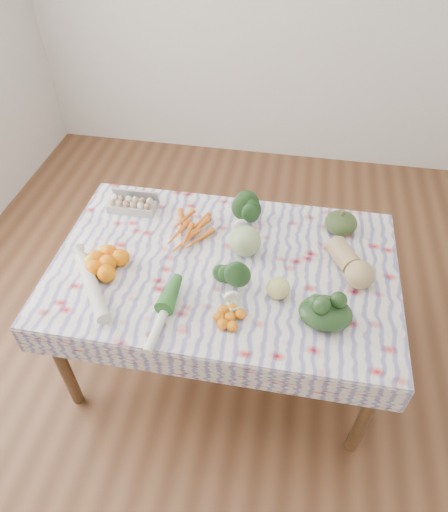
{
  "coord_description": "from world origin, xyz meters",
  "views": [
    {
      "loc": [
        0.27,
        -1.51,
        2.34
      ],
      "look_at": [
        0.0,
        0.0,
        0.82
      ],
      "focal_mm": 32.0,
      "sensor_mm": 36.0,
      "label": 1
    }
  ],
  "objects_px": {
    "butternut_squash": "(351,262)",
    "grapefruit": "(278,288)",
    "kabocha_squash": "(341,223)",
    "cabbage": "(245,241)",
    "dining_table": "(224,276)",
    "egg_carton": "(132,206)"
  },
  "relations": [
    {
      "from": "butternut_squash",
      "to": "grapefruit",
      "type": "bearing_deg",
      "value": -175.9
    },
    {
      "from": "kabocha_squash",
      "to": "cabbage",
      "type": "distance_m",
      "value": 0.53
    },
    {
      "from": "cabbage",
      "to": "grapefruit",
      "type": "xyz_separation_m",
      "value": [
        0.19,
        -0.25,
        -0.02
      ]
    },
    {
      "from": "dining_table",
      "to": "egg_carton",
      "type": "relative_size",
      "value": 6.2
    },
    {
      "from": "cabbage",
      "to": "butternut_squash",
      "type": "bearing_deg",
      "value": -4.88
    },
    {
      "from": "egg_carton",
      "to": "cabbage",
      "type": "bearing_deg",
      "value": -18.87
    },
    {
      "from": "egg_carton",
      "to": "butternut_squash",
      "type": "bearing_deg",
      "value": -13.2
    },
    {
      "from": "dining_table",
      "to": "cabbage",
      "type": "xyz_separation_m",
      "value": [
        0.09,
        0.1,
        0.16
      ]
    },
    {
      "from": "kabocha_squash",
      "to": "cabbage",
      "type": "height_order",
      "value": "cabbage"
    },
    {
      "from": "egg_carton",
      "to": "kabocha_squash",
      "type": "relative_size",
      "value": 1.56
    },
    {
      "from": "egg_carton",
      "to": "butternut_squash",
      "type": "distance_m",
      "value": 1.19
    },
    {
      "from": "dining_table",
      "to": "kabocha_squash",
      "type": "xyz_separation_m",
      "value": [
        0.55,
        0.35,
        0.14
      ]
    },
    {
      "from": "kabocha_squash",
      "to": "grapefruit",
      "type": "distance_m",
      "value": 0.57
    },
    {
      "from": "dining_table",
      "to": "kabocha_squash",
      "type": "distance_m",
      "value": 0.66
    },
    {
      "from": "egg_carton",
      "to": "kabocha_squash",
      "type": "bearing_deg",
      "value": 1.11
    },
    {
      "from": "kabocha_squash",
      "to": "butternut_squash",
      "type": "bearing_deg",
      "value": -81.38
    },
    {
      "from": "egg_carton",
      "to": "grapefruit",
      "type": "distance_m",
      "value": 0.96
    },
    {
      "from": "grapefruit",
      "to": "dining_table",
      "type": "bearing_deg",
      "value": 151.11
    },
    {
      "from": "egg_carton",
      "to": "cabbage",
      "type": "xyz_separation_m",
      "value": [
        0.65,
        -0.22,
        0.04
      ]
    },
    {
      "from": "egg_carton",
      "to": "dining_table",
      "type": "bearing_deg",
      "value": -29.75
    },
    {
      "from": "egg_carton",
      "to": "grapefruit",
      "type": "height_order",
      "value": "grapefruit"
    },
    {
      "from": "dining_table",
      "to": "kabocha_squash",
      "type": "bearing_deg",
      "value": 32.48
    }
  ]
}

